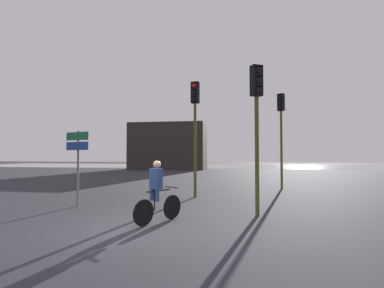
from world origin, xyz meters
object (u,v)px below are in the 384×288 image
at_px(distant_building, 168,146).
at_px(traffic_light_far_right, 281,123).
at_px(traffic_light_near_right, 257,111).
at_px(traffic_light_center, 195,117).
at_px(direction_sign_post, 78,154).
at_px(cyclist, 157,191).

distance_m(distant_building, traffic_light_far_right, 21.88).
height_order(distant_building, traffic_light_far_right, distant_building).
distance_m(traffic_light_near_right, traffic_light_center, 4.21).
bearing_deg(traffic_light_far_right, direction_sign_post, 76.83).
distance_m(distant_building, traffic_light_near_right, 27.78).
relative_size(direction_sign_post, cyclist, 1.60).
bearing_deg(traffic_light_near_right, distant_building, -100.47).
bearing_deg(traffic_light_center, cyclist, 99.53).
height_order(distant_building, direction_sign_post, distant_building).
bearing_deg(cyclist, distant_building, 132.79).
height_order(traffic_light_near_right, traffic_light_center, traffic_light_center).
bearing_deg(traffic_light_far_right, cyclist, 99.64).
bearing_deg(direction_sign_post, traffic_light_far_right, -118.09).
xyz_separation_m(traffic_light_near_right, traffic_light_center, (-2.39, 3.45, 0.28)).
bearing_deg(traffic_light_center, direction_sign_post, 50.54).
distance_m(traffic_light_center, direction_sign_post, 4.88).
distance_m(traffic_light_far_right, cyclist, 9.84).
xyz_separation_m(distant_building, traffic_light_near_right, (9.38, -26.14, 0.29)).
height_order(distant_building, cyclist, distant_building).
bearing_deg(traffic_light_far_right, distant_building, -24.36).
relative_size(traffic_light_near_right, traffic_light_center, 0.91).
bearing_deg(distant_building, traffic_light_far_right, -60.02).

